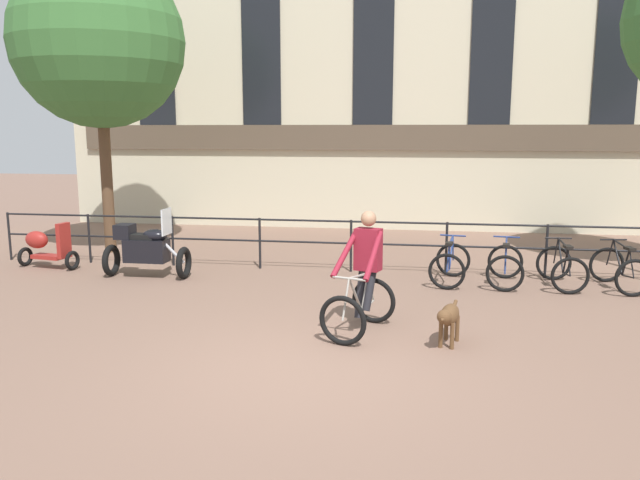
{
  "coord_description": "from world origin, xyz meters",
  "views": [
    {
      "loc": [
        1.27,
        -7.0,
        2.82
      ],
      "look_at": [
        -0.26,
        2.86,
        1.05
      ],
      "focal_mm": 35.0,
      "sensor_mm": 36.0,
      "label": 1
    }
  ],
  "objects_px": {
    "parked_bicycle_mid_left": "(505,266)",
    "parked_bicycle_far_end": "(620,270)",
    "cyclist_with_bike": "(363,278)",
    "parked_bicycle_mid_right": "(562,268)",
    "dog": "(449,317)",
    "parked_scooter": "(46,246)",
    "parked_motorcycle": "(146,249)",
    "parked_bicycle_near_lamp": "(450,264)"
  },
  "relations": [
    {
      "from": "dog",
      "to": "parked_bicycle_near_lamp",
      "type": "xyz_separation_m",
      "value": [
        0.19,
        3.5,
        -0.04
      ]
    },
    {
      "from": "parked_motorcycle",
      "to": "parked_scooter",
      "type": "bearing_deg",
      "value": 79.12
    },
    {
      "from": "parked_bicycle_far_end",
      "to": "parked_scooter",
      "type": "distance_m",
      "value": 11.14
    },
    {
      "from": "parked_bicycle_mid_right",
      "to": "parked_scooter",
      "type": "relative_size",
      "value": 0.86
    },
    {
      "from": "parked_motorcycle",
      "to": "parked_bicycle_mid_left",
      "type": "relative_size",
      "value": 1.35
    },
    {
      "from": "parked_motorcycle",
      "to": "parked_bicycle_mid_right",
      "type": "relative_size",
      "value": 1.4
    },
    {
      "from": "parked_bicycle_near_lamp",
      "to": "parked_bicycle_mid_left",
      "type": "relative_size",
      "value": 1.01
    },
    {
      "from": "dog",
      "to": "cyclist_with_bike",
      "type": "bearing_deg",
      "value": 173.23
    },
    {
      "from": "parked_bicycle_mid_left",
      "to": "parked_bicycle_far_end",
      "type": "distance_m",
      "value": 1.98
    },
    {
      "from": "dog",
      "to": "parked_bicycle_mid_right",
      "type": "relative_size",
      "value": 0.79
    },
    {
      "from": "cyclist_with_bike",
      "to": "dog",
      "type": "distance_m",
      "value": 1.31
    },
    {
      "from": "cyclist_with_bike",
      "to": "parked_motorcycle",
      "type": "xyz_separation_m",
      "value": [
        -4.41,
        2.61,
        -0.2
      ]
    },
    {
      "from": "cyclist_with_bike",
      "to": "parked_motorcycle",
      "type": "bearing_deg",
      "value": 167.21
    },
    {
      "from": "parked_scooter",
      "to": "parked_bicycle_mid_left",
      "type": "bearing_deg",
      "value": -80.35
    },
    {
      "from": "parked_bicycle_near_lamp",
      "to": "parked_bicycle_mid_left",
      "type": "xyz_separation_m",
      "value": [
        0.99,
        -0.0,
        0.0
      ]
    },
    {
      "from": "cyclist_with_bike",
      "to": "parked_bicycle_far_end",
      "type": "distance_m",
      "value": 5.31
    },
    {
      "from": "cyclist_with_bike",
      "to": "parked_bicycle_far_end",
      "type": "relative_size",
      "value": 1.42
    },
    {
      "from": "parked_motorcycle",
      "to": "parked_bicycle_far_end",
      "type": "xyz_separation_m",
      "value": [
        8.75,
        0.44,
        -0.2
      ]
    },
    {
      "from": "cyclist_with_bike",
      "to": "parked_bicycle_mid_right",
      "type": "distance_m",
      "value": 4.54
    },
    {
      "from": "cyclist_with_bike",
      "to": "parked_bicycle_near_lamp",
      "type": "xyz_separation_m",
      "value": [
        1.36,
        3.04,
        -0.41
      ]
    },
    {
      "from": "parked_bicycle_mid_left",
      "to": "parked_bicycle_mid_right",
      "type": "distance_m",
      "value": 0.99
    },
    {
      "from": "parked_bicycle_mid_left",
      "to": "parked_scooter",
      "type": "height_order",
      "value": "parked_scooter"
    },
    {
      "from": "dog",
      "to": "parked_bicycle_far_end",
      "type": "bearing_deg",
      "value": 62.17
    },
    {
      "from": "parked_bicycle_mid_left",
      "to": "cyclist_with_bike",
      "type": "bearing_deg",
      "value": 60.16
    },
    {
      "from": "parked_bicycle_near_lamp",
      "to": "parked_scooter",
      "type": "distance_m",
      "value": 8.17
    },
    {
      "from": "parked_bicycle_far_end",
      "to": "parked_bicycle_near_lamp",
      "type": "bearing_deg",
      "value": -8.17
    },
    {
      "from": "parked_bicycle_near_lamp",
      "to": "parked_bicycle_mid_right",
      "type": "distance_m",
      "value": 1.98
    },
    {
      "from": "parked_motorcycle",
      "to": "parked_bicycle_mid_right",
      "type": "height_order",
      "value": "parked_motorcycle"
    },
    {
      "from": "parked_bicycle_mid_left",
      "to": "parked_bicycle_mid_right",
      "type": "relative_size",
      "value": 1.04
    },
    {
      "from": "parked_motorcycle",
      "to": "dog",
      "type": "bearing_deg",
      "value": -118.58
    },
    {
      "from": "parked_motorcycle",
      "to": "parked_scooter",
      "type": "xyz_separation_m",
      "value": [
        -2.39,
        0.47,
        -0.1
      ]
    },
    {
      "from": "dog",
      "to": "parked_scooter",
      "type": "xyz_separation_m",
      "value": [
        -7.98,
        3.52,
        0.06
      ]
    },
    {
      "from": "dog",
      "to": "parked_bicycle_mid_right",
      "type": "height_order",
      "value": "parked_bicycle_mid_right"
    },
    {
      "from": "parked_bicycle_mid_left",
      "to": "parked_bicycle_far_end",
      "type": "xyz_separation_m",
      "value": [
        1.98,
        0.0,
        0.0
      ]
    },
    {
      "from": "dog",
      "to": "parked_bicycle_near_lamp",
      "type": "height_order",
      "value": "parked_bicycle_near_lamp"
    },
    {
      "from": "parked_bicycle_far_end",
      "to": "parked_bicycle_mid_left",
      "type": "bearing_deg",
      "value": -8.17
    },
    {
      "from": "dog",
      "to": "parked_bicycle_mid_right",
      "type": "distance_m",
      "value": 4.12
    },
    {
      "from": "parked_bicycle_near_lamp",
      "to": "parked_bicycle_far_end",
      "type": "distance_m",
      "value": 2.97
    },
    {
      "from": "parked_scooter",
      "to": "parked_bicycle_far_end",
      "type": "bearing_deg",
      "value": -80.31
    },
    {
      "from": "cyclist_with_bike",
      "to": "parked_bicycle_mid_right",
      "type": "bearing_deg",
      "value": 60.09
    },
    {
      "from": "cyclist_with_bike",
      "to": "parked_bicycle_mid_left",
      "type": "xyz_separation_m",
      "value": [
        2.35,
        3.04,
        -0.41
      ]
    },
    {
      "from": "parked_bicycle_mid_right",
      "to": "dog",
      "type": "bearing_deg",
      "value": 54.89
    }
  ]
}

